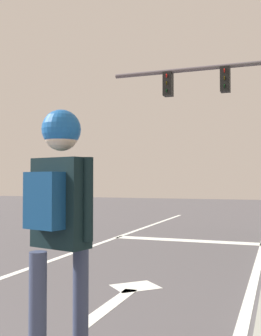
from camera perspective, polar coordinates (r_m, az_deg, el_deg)
The scene contains 7 objects.
lane_line_center at distance 6.92m, azimuth -12.78°, elevation -13.07°, with size 0.12×20.00×0.01m, color silver.
lane_line_curbside at distance 5.87m, azimuth 16.76°, elevation -15.10°, with size 0.12×20.00×0.01m, color silver.
stop_bar at distance 9.47m, azimuth 8.21°, elevation -9.99°, with size 3.48×0.40×0.01m, color silver.
lane_arrow_stem at distance 4.71m, azimuth -2.92°, elevation -18.60°, with size 0.16×1.40×0.01m, color silver.
lane_arrow_head at distance 5.47m, azimuth 0.70°, elevation -16.19°, with size 0.56×0.44×0.01m, color silver.
skater at distance 2.73m, azimuth -9.90°, elevation -5.02°, with size 0.47×0.64×1.75m.
traffic_signal_mast at distance 10.91m, azimuth 14.46°, elevation 8.82°, with size 4.64×0.34×4.80m.
Camera 1 is at (3.14, 0.30, 1.37)m, focal length 43.68 mm.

